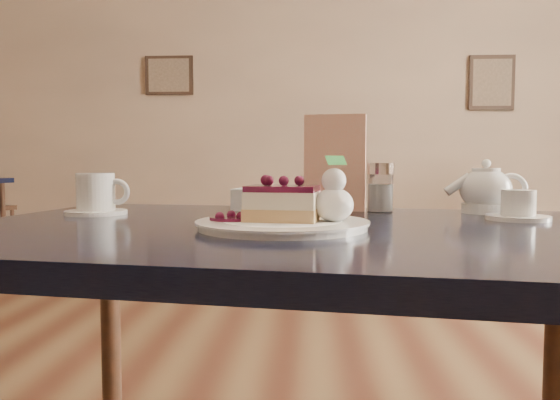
{
  "coord_description": "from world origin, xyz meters",
  "views": [
    {
      "loc": [
        -0.04,
        -0.71,
        0.8
      ],
      "look_at": [
        -0.08,
        0.07,
        0.75
      ],
      "focal_mm": 35.0,
      "sensor_mm": 36.0,
      "label": 1
    }
  ],
  "objects_px": {
    "cheesecake_slice": "(282,204)",
    "dessert_plate": "(282,225)",
    "coffee_set": "(97,196)",
    "tea_set": "(491,194)",
    "main_table": "(288,269)"
  },
  "relations": [
    {
      "from": "main_table",
      "to": "tea_set",
      "type": "relative_size",
      "value": 5.1
    },
    {
      "from": "cheesecake_slice",
      "to": "coffee_set",
      "type": "xyz_separation_m",
      "value": [
        -0.38,
        0.22,
        -0.0
      ]
    },
    {
      "from": "main_table",
      "to": "dessert_plate",
      "type": "distance_m",
      "value": 0.09
    },
    {
      "from": "coffee_set",
      "to": "dessert_plate",
      "type": "bearing_deg",
      "value": -29.56
    },
    {
      "from": "cheesecake_slice",
      "to": "coffee_set",
      "type": "height_order",
      "value": "coffee_set"
    },
    {
      "from": "cheesecake_slice",
      "to": "tea_set",
      "type": "xyz_separation_m",
      "value": [
        0.4,
        0.26,
        0.0
      ]
    },
    {
      "from": "coffee_set",
      "to": "cheesecake_slice",
      "type": "bearing_deg",
      "value": -29.56
    },
    {
      "from": "main_table",
      "to": "tea_set",
      "type": "bearing_deg",
      "value": 36.86
    },
    {
      "from": "dessert_plate",
      "to": "coffee_set",
      "type": "xyz_separation_m",
      "value": [
        -0.38,
        0.22,
        0.03
      ]
    },
    {
      "from": "dessert_plate",
      "to": "tea_set",
      "type": "height_order",
      "value": "tea_set"
    },
    {
      "from": "cheesecake_slice",
      "to": "tea_set",
      "type": "bearing_deg",
      "value": 41.31
    },
    {
      "from": "dessert_plate",
      "to": "cheesecake_slice",
      "type": "relative_size",
      "value": 2.15
    },
    {
      "from": "cheesecake_slice",
      "to": "dessert_plate",
      "type": "bearing_deg",
      "value": -171.24
    },
    {
      "from": "dessert_plate",
      "to": "coffee_set",
      "type": "height_order",
      "value": "coffee_set"
    },
    {
      "from": "coffee_set",
      "to": "tea_set",
      "type": "relative_size",
      "value": 0.54
    }
  ]
}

